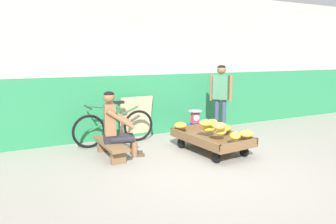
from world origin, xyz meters
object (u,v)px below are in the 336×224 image
at_px(plastic_crate, 195,131).
at_px(bicycle_near_left, 114,127).
at_px(banana_cart, 211,139).
at_px(low_bench, 111,146).
at_px(weighing_scale, 195,117).
at_px(vendor_seated, 115,125).
at_px(customer_adult, 221,92).
at_px(shopping_bag, 217,135).
at_px(sign_board, 136,117).

bearing_deg(plastic_crate, bicycle_near_left, 169.96).
distance_m(banana_cart, low_bench, 1.80).
xyz_separation_m(weighing_scale, bicycle_near_left, (-1.67, 0.30, -0.10)).
bearing_deg(vendor_seated, customer_adult, 10.12).
height_order(customer_adult, shopping_bag, customer_adult).
distance_m(weighing_scale, customer_adult, 0.79).
distance_m(vendor_seated, plastic_crate, 2.00).
bearing_deg(vendor_seated, shopping_bag, 2.04).
relative_size(sign_board, customer_adult, 0.58).
distance_m(low_bench, weighing_scale, 2.05).
xyz_separation_m(bicycle_near_left, customer_adult, (2.28, -0.33, 0.60)).
bearing_deg(plastic_crate, banana_cart, -104.74).
height_order(weighing_scale, sign_board, sign_board).
height_order(vendor_seated, bicycle_near_left, vendor_seated).
bearing_deg(customer_adult, banana_cart, -132.51).
relative_size(banana_cart, bicycle_near_left, 0.91).
relative_size(banana_cart, sign_board, 1.70).
relative_size(weighing_scale, customer_adult, 0.20).
distance_m(bicycle_near_left, sign_board, 0.68).
distance_m(weighing_scale, bicycle_near_left, 1.70).
bearing_deg(sign_board, plastic_crate, -30.14).
bearing_deg(plastic_crate, weighing_scale, -90.00).
distance_m(bicycle_near_left, customer_adult, 2.39).
bearing_deg(customer_adult, plastic_crate, 176.57).
xyz_separation_m(plastic_crate, customer_adult, (0.62, -0.04, 0.80)).
relative_size(plastic_crate, weighing_scale, 1.20).
xyz_separation_m(vendor_seated, weighing_scale, (1.89, 0.48, -0.11)).
distance_m(vendor_seated, customer_adult, 2.58).
relative_size(banana_cart, low_bench, 1.37).
relative_size(plastic_crate, customer_adult, 0.24).
bearing_deg(weighing_scale, plastic_crate, 90.00).
bearing_deg(customer_adult, shopping_bag, -133.03).
bearing_deg(bicycle_near_left, vendor_seated, -105.99).
height_order(plastic_crate, bicycle_near_left, bicycle_near_left).
xyz_separation_m(banana_cart, sign_board, (-0.82, 1.63, 0.20)).
distance_m(banana_cart, bicycle_near_left, 1.91).
height_order(sign_board, shopping_bag, sign_board).
relative_size(banana_cart, shopping_bag, 6.30).
xyz_separation_m(banana_cart, weighing_scale, (0.26, 0.99, 0.21)).
height_order(bicycle_near_left, customer_adult, customer_adult).
bearing_deg(bicycle_near_left, shopping_bag, -19.92).
bearing_deg(vendor_seated, plastic_crate, 14.37).
height_order(vendor_seated, shopping_bag, vendor_seated).
distance_m(plastic_crate, shopping_bag, 0.49).
relative_size(plastic_crate, bicycle_near_left, 0.22).
relative_size(bicycle_near_left, customer_adult, 1.09).
xyz_separation_m(bicycle_near_left, sign_board, (0.58, 0.34, 0.09)).
relative_size(banana_cart, weighing_scale, 5.04).
distance_m(bicycle_near_left, shopping_bag, 2.08).
bearing_deg(weighing_scale, vendor_seated, -165.66).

